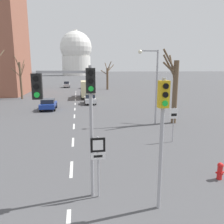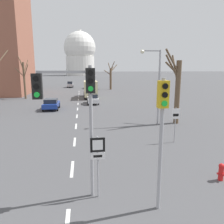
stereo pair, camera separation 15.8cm
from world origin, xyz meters
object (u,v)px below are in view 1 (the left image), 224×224
speed_limit_sign (174,119)px  delivery_truck (87,89)px  sedan_mid_centre (86,86)px  sedan_near_left (90,99)px  traffic_signal_centre_tall (73,100)px  fire_hydrant (220,170)px  street_lamp_right (153,79)px  sedan_near_right (48,104)px  route_sign_post (98,156)px  sedan_far_left (67,84)px  traffic_signal_near_right (162,120)px

speed_limit_sign → delivery_truck: 26.62m
sedan_mid_centre → delivery_truck: delivery_truck is taller
speed_limit_sign → sedan_near_left: 19.52m
traffic_signal_centre_tall → sedan_near_left: bearing=85.4°
fire_hydrant → sedan_mid_centre: 51.45m
sedan_near_left → delivery_truck: (-0.08, 7.28, 0.93)m
street_lamp_right → sedan_near_right: 14.85m
street_lamp_right → sedan_mid_centre: (-4.89, 40.27, -3.62)m
route_sign_post → street_lamp_right: bearing=61.4°
sedan_far_left → speed_limit_sign: bearing=-78.7°
traffic_signal_centre_tall → sedan_near_right: bearing=100.1°
route_sign_post → sedan_mid_centre: 51.86m
route_sign_post → sedan_near_left: size_ratio=0.69×
sedan_mid_centre → fire_hydrant: bearing=-84.9°
traffic_signal_near_right → sedan_mid_centre: bearing=90.9°
speed_limit_sign → sedan_mid_centre: (-4.68, 45.62, -0.98)m
street_lamp_right → sedan_near_right: street_lamp_right is taller
route_sign_post → sedan_near_right: route_sign_post is taller
speed_limit_sign → sedan_near_right: 18.24m
traffic_signal_centre_tall → fire_hydrant: (6.93, 0.44, -3.69)m
street_lamp_right → sedan_far_left: 45.71m
route_sign_post → street_lamp_right: size_ratio=0.38×
traffic_signal_near_right → sedan_mid_centre: 53.00m
sedan_near_right → delivery_truck: 12.75m
sedan_far_left → delivery_truck: size_ratio=0.57×
sedan_near_left → fire_hydrant: bearing=-78.6°
sedan_near_left → sedan_near_right: sedan_near_left is taller
traffic_signal_centre_tall → sedan_far_left: traffic_signal_centre_tall is taller
traffic_signal_centre_tall → street_lamp_right: street_lamp_right is taller
traffic_signal_centre_tall → sedan_far_left: (-2.94, 55.84, -3.30)m
sedan_mid_centre → sedan_near_left: bearing=-90.7°
traffic_signal_centre_tall → sedan_far_left: bearing=93.0°
traffic_signal_near_right → sedan_near_left: bearing=92.5°
sedan_far_left → sedan_near_right: bearing=-91.3°
street_lamp_right → sedan_near_right: bearing=139.4°
traffic_signal_near_right → sedan_near_right: traffic_signal_near_right is taller
street_lamp_right → sedan_near_right: (-10.93, 9.38, -3.63)m
traffic_signal_centre_tall → street_lamp_right: size_ratio=0.78×
route_sign_post → sedan_far_left: bearing=93.9°
fire_hydrant → sedan_near_right: (-10.64, 20.35, 0.29)m
sedan_far_left → delivery_truck: bearing=-78.4°
traffic_signal_centre_tall → sedan_near_right: (-3.71, 20.79, -3.40)m
street_lamp_right → delivery_truck: 21.61m
fire_hydrant → street_lamp_right: size_ratio=0.12×
fire_hydrant → sedan_near_left: sedan_near_left is taller
sedan_near_left → sedan_far_left: sedan_far_left is taller
delivery_truck → fire_hydrant: bearing=-81.0°
traffic_signal_centre_tall → sedan_near_left: size_ratio=1.41×
street_lamp_right → delivery_truck: (-5.29, 20.78, -2.69)m
sedan_far_left → traffic_signal_near_right: bearing=-83.9°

